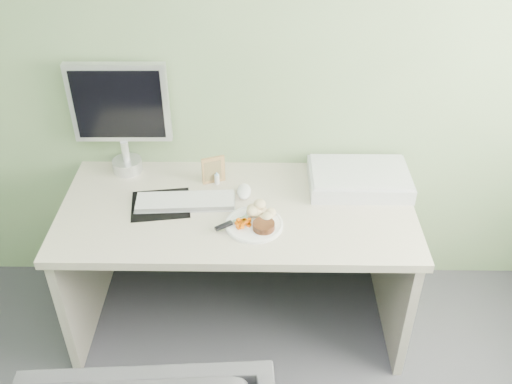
{
  "coord_description": "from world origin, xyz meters",
  "views": [
    {
      "loc": [
        0.11,
        -0.42,
        2.29
      ],
      "look_at": [
        0.09,
        1.5,
        0.91
      ],
      "focal_mm": 40.0,
      "sensor_mm": 36.0,
      "label": 1
    }
  ],
  "objects_px": {
    "scanner": "(359,179)",
    "monitor": "(120,113)",
    "desk": "(238,238)",
    "plate": "(254,224)"
  },
  "relations": [
    {
      "from": "desk",
      "to": "monitor",
      "type": "xyz_separation_m",
      "value": [
        -0.55,
        0.31,
        0.49
      ]
    },
    {
      "from": "monitor",
      "to": "scanner",
      "type": "bearing_deg",
      "value": -7.74
    },
    {
      "from": "plate",
      "to": "scanner",
      "type": "bearing_deg",
      "value": 32.2
    },
    {
      "from": "desk",
      "to": "monitor",
      "type": "distance_m",
      "value": 0.8
    },
    {
      "from": "scanner",
      "to": "monitor",
      "type": "bearing_deg",
      "value": 172.85
    },
    {
      "from": "plate",
      "to": "monitor",
      "type": "distance_m",
      "value": 0.83
    },
    {
      "from": "plate",
      "to": "monitor",
      "type": "xyz_separation_m",
      "value": [
        -0.63,
        0.44,
        0.3
      ]
    },
    {
      "from": "desk",
      "to": "scanner",
      "type": "relative_size",
      "value": 3.4
    },
    {
      "from": "desk",
      "to": "monitor",
      "type": "height_order",
      "value": "monitor"
    },
    {
      "from": "plate",
      "to": "scanner",
      "type": "distance_m",
      "value": 0.58
    }
  ]
}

